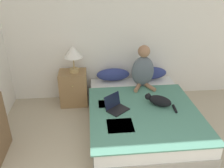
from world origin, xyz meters
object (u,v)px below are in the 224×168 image
Objects in this scene: pillow_far at (150,73)px; person_sitting at (143,69)px; bed at (141,116)px; cat_tabby at (159,101)px; table_lamp at (73,53)px; laptop_open at (116,107)px; nightstand at (74,88)px; pillow_near at (113,75)px.

person_sitting is at bearing -128.00° from pillow_far.
pillow_far reaches higher than bed.
bed is 2.83× the size of person_sitting.
cat_tabby is 1.69m from table_lamp.
laptop_open is at bearing -55.83° from table_lamp.
laptop_open is at bearing -54.38° from nightstand.
pillow_near is 1.57× the size of laptop_open.
bed is 5.37× the size of laptop_open.
laptop_open is (-0.56, -0.76, -0.28)m from person_sitting.
table_lamp is at bearing -174.00° from pillow_near.
person_sitting is at bearing -9.32° from table_lamp.
cat_tabby is at bearing -80.99° from person_sitting.
table_lamp reaches higher than nightstand.
table_lamp reaches higher than cat_tabby.
person_sitting reaches higher than pillow_far.
table_lamp is (0.04, -0.00, 0.68)m from nightstand.
table_lamp is (-0.65, 0.96, 0.55)m from laptop_open.
table_lamp is (-0.71, -0.08, 0.48)m from pillow_near.
bed is 1.60m from table_lamp.
table_lamp is at bearing 170.68° from person_sitting.
person_sitting is 1.26m from table_lamp.
person_sitting is 1.17× the size of nightstand.
pillow_near is 1.04m from laptop_open.
person_sitting reaches higher than pillow_near.
pillow_far is at bearing 52.00° from person_sitting.
pillow_far is 0.83× the size of person_sitting.
pillow_far is 1.51m from table_lamp.
pillow_far reaches higher than nightstand.
person_sitting is (-0.21, -0.27, 0.21)m from pillow_far.
bed is 0.50m from laptop_open.
table_lamp is at bearing -3.59° from nightstand.
table_lamp is (-1.22, 0.20, 0.27)m from person_sitting.
person_sitting is 1.90× the size of laptop_open.
laptop_open is 0.81× the size of table_lamp.
person_sitting is at bearing -9.15° from nightstand.
cat_tabby is at bearing -34.36° from table_lamp.
laptop_open is at bearing -93.29° from pillow_near.
pillow_near is 0.72m from pillow_far.
pillow_near is at bearing -22.70° from cat_tabby.
nightstand is at bearing -177.17° from pillow_far.
nightstand reaches higher than bed.
nightstand is (-0.69, 0.97, -0.14)m from laptop_open.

